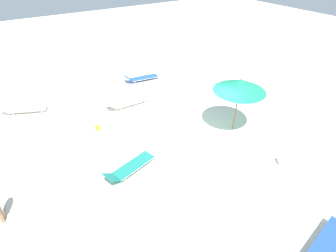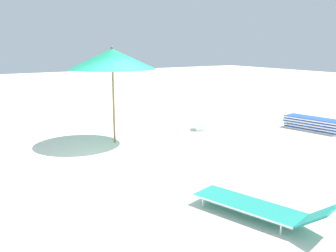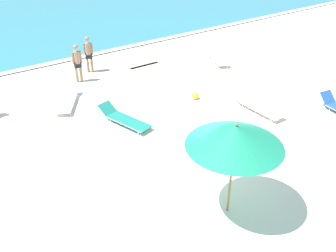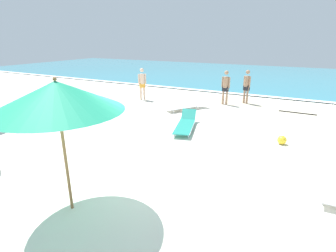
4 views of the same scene
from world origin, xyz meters
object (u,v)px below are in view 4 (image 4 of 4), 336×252
Objects in this scene: beach_umbrella at (57,97)px; sun_lounger_mid_beach_solo at (335,178)px; sun_lounger_under_umbrella at (185,124)px; sun_lounger_near_water_right at (187,105)px; beachgoer_strolling_adult at (226,86)px; beachgoer_wading_adult at (142,82)px; beach_ball at (282,140)px; beachgoer_shoreline_child at (247,85)px.

beach_umbrella reaches higher than sun_lounger_mid_beach_solo.
beach_umbrella reaches higher than sun_lounger_under_umbrella.
sun_lounger_near_water_right is 2.44m from beachgoer_strolling_adult.
beachgoer_strolling_adult is at bearing 71.65° from sun_lounger_under_umbrella.
beach_ball is at bearing 109.83° from beachgoer_wading_adult.
beach_umbrella is 1.52× the size of beachgoer_strolling_adult.
sun_lounger_near_water_right is at bearing 119.01° from beachgoer_wading_adult.
beach_umbrella reaches higher than beachgoer_shoreline_child.
sun_lounger_mid_beach_solo is 1.33× the size of beachgoer_shoreline_child.
sun_lounger_near_water_right is at bearing 140.71° from sun_lounger_mid_beach_solo.
sun_lounger_mid_beach_solo is at bearing 131.12° from beachgoer_strolling_adult.
sun_lounger_near_water_right is 3.27m from beachgoer_wading_adult.
sun_lounger_under_umbrella is 1.33× the size of beachgoer_wading_adult.
sun_lounger_under_umbrella is 1.09× the size of sun_lounger_near_water_right.
beachgoer_wading_adult is 4.55m from beachgoer_strolling_adult.
sun_lounger_under_umbrella is at bearing -34.70° from sun_lounger_near_water_right.
beach_ball is at bearing 132.57° from beachgoer_strolling_adult.
sun_lounger_under_umbrella is (0.02, 5.61, -2.13)m from beach_umbrella.
beachgoer_wading_adult is 8.41m from beach_ball.
beachgoer_strolling_adult reaches higher than beach_ball.
beachgoer_shoreline_child is (1.10, 5.31, 0.79)m from sun_lounger_under_umbrella.
beach_umbrella is at bearing -121.18° from beach_ball.
beach_umbrella is 1.24× the size of sun_lounger_near_water_right.
beach_ball is at bearing -14.28° from sun_lounger_under_umbrella.
beach_umbrella is 1.52× the size of beachgoer_shoreline_child.
sun_lounger_near_water_right reaches higher than beach_ball.
beach_ball is at bearing 121.06° from sun_lounger_mid_beach_solo.
sun_lounger_mid_beach_solo is at bearing -39.66° from sun_lounger_under_umbrella.
beach_ball is at bearing 2.66° from sun_lounger_near_water_right.
sun_lounger_mid_beach_solo reaches higher than beach_ball.
beachgoer_wading_adult is at bearing 50.24° from beachgoer_shoreline_child.
beach_ball is at bearing 145.16° from beachgoer_shoreline_child.
beachgoer_shoreline_child is 6.01× the size of beach_ball.
beachgoer_wading_adult is (-9.01, 5.58, 0.79)m from sun_lounger_mid_beach_solo.
beach_umbrella is 8.62m from sun_lounger_near_water_right.
beach_umbrella is 11.06m from beachgoer_shoreline_child.
sun_lounger_near_water_right is at bearing 97.79° from beach_umbrella.
sun_lounger_under_umbrella reaches higher than sun_lounger_near_water_right.
beachgoer_strolling_adult is (1.35, 1.87, 0.79)m from sun_lounger_near_water_right.
beachgoer_wading_adult reaches higher than sun_lounger_mid_beach_solo.
beach_umbrella is 6.31m from sun_lounger_mid_beach_solo.
sun_lounger_near_water_right is 1.22× the size of beachgoer_strolling_adult.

